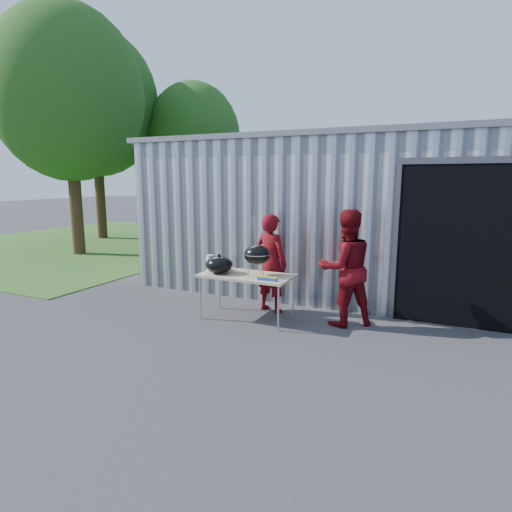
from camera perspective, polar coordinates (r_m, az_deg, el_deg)
The scene contains 14 objects.
ground at distance 6.57m, azimuth -2.98°, elevation -10.04°, with size 80.00×80.00×0.00m, color #333335.
building at distance 10.25m, azimuth 13.83°, elevation 5.81°, with size 8.20×6.20×3.10m.
grass_patch at distance 16.67m, azimuth -20.91°, elevation 1.74°, with size 10.00×12.00×0.02m, color #2D591E.
tree_left at distance 14.26m, azimuth -23.79°, elevation 19.12°, with size 4.34×4.34×7.19m.
tree_mid at distance 17.78m, azimuth -20.75°, elevation 18.49°, with size 4.66×4.66×7.71m.
tree_far at distance 17.31m, azimuth -8.31°, elevation 15.39°, with size 3.59×3.59×5.94m.
folding_table at distance 6.94m, azimuth -1.28°, elevation -2.81°, with size 1.50×0.75×0.75m.
kettle_grill at distance 6.80m, azimuth 0.15°, elevation 0.87°, with size 0.43×0.43×0.93m.
grill_lid at distance 7.03m, azimuth -4.92°, elevation -1.16°, with size 0.44×0.44×0.32m.
paper_towels at distance 7.17m, azimuth -6.14°, elevation -0.97°, with size 0.12×0.12×0.28m, color white.
white_tub at distance 7.33m, azimuth -4.52°, elevation -1.42°, with size 0.20×0.15×0.10m, color white.
foil_box at distance 6.51m, azimuth 1.52°, elevation -3.05°, with size 0.32×0.06×0.06m.
person_cook at distance 7.35m, azimuth 2.00°, elevation -0.95°, with size 0.62×0.41×1.70m, color #64090F.
person_bystander at distance 6.79m, azimuth 11.86°, elevation -1.59°, with size 0.89×0.69×1.82m, color #64090F.
Camera 1 is at (2.91, -5.44, 2.28)m, focal length 30.00 mm.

